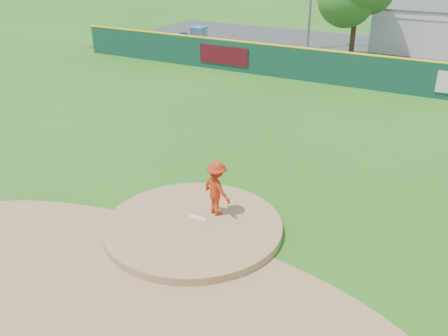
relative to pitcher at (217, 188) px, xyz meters
The scene contains 9 objects.
ground 1.48m from the pitcher, 111.56° to the right, with size 120.00×120.00×0.00m, color #286B19.
pitchers_mound 1.48m from the pitcher, 111.56° to the right, with size 5.50×5.50×0.50m, color #9E774C.
pitching_rubber 1.10m from the pitcher, 120.96° to the right, with size 0.60×0.15×0.04m, color white.
infield_dirt_arc 4.06m from the pitcher, 95.11° to the right, with size 15.40×15.40×0.01m, color #9E774C.
parking_lot 26.15m from the pitcher, 90.76° to the left, with size 44.00×16.00×0.02m, color #38383A.
pitcher is the anchor object (origin of this frame).
fence_banners 17.10m from the pitcher, 94.87° to the left, with size 18.67×0.04×1.20m.
playground_slide 26.69m from the pitcher, 122.33° to the left, with size 1.04×2.93×1.62m.
outfield_fence 17.12m from the pitcher, 91.16° to the left, with size 40.00×0.14×2.07m.
Camera 1 is at (7.09, -11.12, 8.34)m, focal length 40.00 mm.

